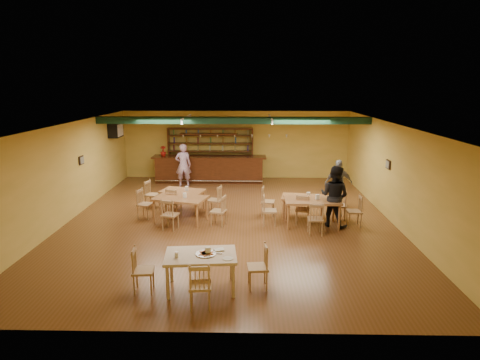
{
  "coord_description": "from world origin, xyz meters",
  "views": [
    {
      "loc": [
        0.59,
        -12.27,
        4.18
      ],
      "look_at": [
        0.3,
        0.6,
        1.15
      ],
      "focal_mm": 30.76,
      "sensor_mm": 36.0,
      "label": 1
    }
  ],
  "objects_px": {
    "dining_table_a": "(183,200)",
    "patron_bar": "(183,165)",
    "near_table": "(201,272)",
    "patron_right_a": "(334,196)",
    "dining_table_c": "(181,210)",
    "dining_table_b": "(303,207)",
    "dining_table_d": "(312,212)",
    "bar_counter": "(210,169)"
  },
  "relations": [
    {
      "from": "dining_table_a",
      "to": "patron_bar",
      "type": "distance_m",
      "value": 3.44
    },
    {
      "from": "near_table",
      "to": "patron_bar",
      "type": "bearing_deg",
      "value": 95.97
    },
    {
      "from": "dining_table_a",
      "to": "patron_right_a",
      "type": "height_order",
      "value": "patron_right_a"
    },
    {
      "from": "dining_table_c",
      "to": "near_table",
      "type": "xyz_separation_m",
      "value": [
        1.12,
        -4.27,
        -0.0
      ]
    },
    {
      "from": "dining_table_b",
      "to": "dining_table_d",
      "type": "height_order",
      "value": "dining_table_d"
    },
    {
      "from": "bar_counter",
      "to": "dining_table_a",
      "type": "distance_m",
      "value": 4.22
    },
    {
      "from": "dining_table_d",
      "to": "patron_right_a",
      "type": "distance_m",
      "value": 0.82
    },
    {
      "from": "bar_counter",
      "to": "patron_right_a",
      "type": "xyz_separation_m",
      "value": [
        4.25,
        -5.62,
        0.36
      ]
    },
    {
      "from": "bar_counter",
      "to": "patron_bar",
      "type": "xyz_separation_m",
      "value": [
        -1.01,
        -0.83,
        0.33
      ]
    },
    {
      "from": "dining_table_d",
      "to": "patron_right_a",
      "type": "relative_size",
      "value": 0.89
    },
    {
      "from": "bar_counter",
      "to": "dining_table_b",
      "type": "xyz_separation_m",
      "value": [
        3.45,
        -4.82,
        -0.23
      ]
    },
    {
      "from": "dining_table_a",
      "to": "near_table",
      "type": "distance_m",
      "value": 5.58
    },
    {
      "from": "dining_table_b",
      "to": "dining_table_d",
      "type": "bearing_deg",
      "value": -69.72
    },
    {
      "from": "dining_table_a",
      "to": "near_table",
      "type": "height_order",
      "value": "near_table"
    },
    {
      "from": "dining_table_c",
      "to": "patron_bar",
      "type": "bearing_deg",
      "value": 113.25
    },
    {
      "from": "dining_table_a",
      "to": "patron_bar",
      "type": "height_order",
      "value": "patron_bar"
    },
    {
      "from": "dining_table_b",
      "to": "patron_bar",
      "type": "distance_m",
      "value": 6.0
    },
    {
      "from": "near_table",
      "to": "dining_table_a",
      "type": "bearing_deg",
      "value": 97.64
    },
    {
      "from": "dining_table_c",
      "to": "dining_table_d",
      "type": "distance_m",
      "value": 4.0
    },
    {
      "from": "dining_table_a",
      "to": "dining_table_b",
      "type": "height_order",
      "value": "dining_table_a"
    },
    {
      "from": "patron_bar",
      "to": "dining_table_a",
      "type": "bearing_deg",
      "value": 87.9
    },
    {
      "from": "dining_table_c",
      "to": "patron_right_a",
      "type": "height_order",
      "value": "patron_right_a"
    },
    {
      "from": "patron_bar",
      "to": "dining_table_d",
      "type": "bearing_deg",
      "value": 123.43
    },
    {
      "from": "bar_counter",
      "to": "dining_table_a",
      "type": "relative_size",
      "value": 3.5
    },
    {
      "from": "dining_table_a",
      "to": "dining_table_c",
      "type": "distance_m",
      "value": 1.18
    },
    {
      "from": "patron_right_a",
      "to": "dining_table_a",
      "type": "bearing_deg",
      "value": 19.29
    },
    {
      "from": "dining_table_c",
      "to": "patron_bar",
      "type": "relative_size",
      "value": 0.88
    },
    {
      "from": "patron_right_a",
      "to": "near_table",
      "type": "bearing_deg",
      "value": 84.78
    },
    {
      "from": "dining_table_b",
      "to": "dining_table_d",
      "type": "relative_size",
      "value": 0.83
    },
    {
      "from": "bar_counter",
      "to": "patron_right_a",
      "type": "relative_size",
      "value": 2.65
    },
    {
      "from": "bar_counter",
      "to": "near_table",
      "type": "xyz_separation_m",
      "value": [
        0.73,
        -9.62,
        -0.18
      ]
    },
    {
      "from": "dining_table_d",
      "to": "near_table",
      "type": "relative_size",
      "value": 1.13
    },
    {
      "from": "bar_counter",
      "to": "dining_table_b",
      "type": "relative_size",
      "value": 3.59
    },
    {
      "from": "dining_table_a",
      "to": "dining_table_c",
      "type": "xyz_separation_m",
      "value": [
        0.12,
        -1.17,
        0.04
      ]
    },
    {
      "from": "dining_table_a",
      "to": "patron_right_a",
      "type": "xyz_separation_m",
      "value": [
        4.76,
        -1.43,
        0.57
      ]
    },
    {
      "from": "patron_right_a",
      "to": "dining_table_b",
      "type": "bearing_deg",
      "value": -8.93
    },
    {
      "from": "bar_counter",
      "to": "patron_bar",
      "type": "distance_m",
      "value": 1.34
    },
    {
      "from": "dining_table_b",
      "to": "patron_right_a",
      "type": "xyz_separation_m",
      "value": [
        0.8,
        -0.8,
        0.58
      ]
    },
    {
      "from": "dining_table_d",
      "to": "patron_bar",
      "type": "relative_size",
      "value": 0.91
    },
    {
      "from": "bar_counter",
      "to": "patron_bar",
      "type": "bearing_deg",
      "value": -140.65
    },
    {
      "from": "dining_table_a",
      "to": "bar_counter",
      "type": "bearing_deg",
      "value": 98.96
    },
    {
      "from": "patron_bar",
      "to": "patron_right_a",
      "type": "relative_size",
      "value": 0.97
    }
  ]
}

